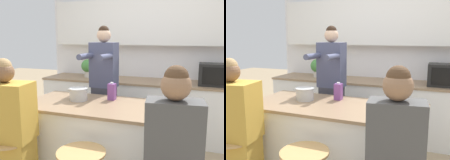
% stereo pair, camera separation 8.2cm
% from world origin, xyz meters
% --- Properties ---
extents(wall_back, '(3.61, 0.22, 2.70)m').
position_xyz_m(wall_back, '(0.00, 1.85, 1.54)').
color(wall_back, white).
rests_on(wall_back, ground_plane).
extents(back_counter, '(3.35, 0.68, 0.90)m').
position_xyz_m(back_counter, '(0.00, 1.52, 0.45)').
color(back_counter, white).
rests_on(back_counter, ground_plane).
extents(kitchen_island, '(1.83, 0.82, 0.89)m').
position_xyz_m(kitchen_island, '(0.00, 0.00, 0.45)').
color(kitchen_island, black).
rests_on(kitchen_island, ground_plane).
extents(person_cooking, '(0.35, 0.54, 1.73)m').
position_xyz_m(person_cooking, '(-0.32, 0.64, 0.87)').
color(person_cooking, '#383842').
rests_on(person_cooking, ground_plane).
extents(person_wrapped_blanket, '(0.50, 0.35, 1.41)m').
position_xyz_m(person_wrapped_blanket, '(-0.74, -0.64, 0.66)').
color(person_wrapped_blanket, gold).
rests_on(person_wrapped_blanket, ground_plane).
extents(cooking_pot, '(0.30, 0.21, 0.14)m').
position_xyz_m(cooking_pot, '(-0.39, 0.07, 0.96)').
color(cooking_pot, '#B7BABC').
rests_on(cooking_pot, kitchen_island).
extents(fruit_bowl, '(0.18, 0.18, 0.07)m').
position_xyz_m(fruit_bowl, '(0.44, 0.19, 0.93)').
color(fruit_bowl, '#B7BABC').
rests_on(fruit_bowl, kitchen_island).
extents(coffee_cup_near, '(0.11, 0.08, 0.09)m').
position_xyz_m(coffee_cup_near, '(0.67, -0.11, 0.94)').
color(coffee_cup_near, '#4C7099').
rests_on(coffee_cup_near, kitchen_island).
extents(banana_bunch, '(0.15, 0.11, 0.05)m').
position_xyz_m(banana_bunch, '(0.81, 0.06, 0.91)').
color(banana_bunch, yellow).
rests_on(banana_bunch, kitchen_island).
extents(juice_carton, '(0.08, 0.08, 0.20)m').
position_xyz_m(juice_carton, '(-0.05, 0.22, 0.98)').
color(juice_carton, '#7A428E').
rests_on(juice_carton, kitchen_island).
extents(microwave, '(0.50, 0.34, 0.32)m').
position_xyz_m(microwave, '(1.09, 1.47, 1.06)').
color(microwave, black).
rests_on(microwave, back_counter).
extents(potted_plant, '(0.23, 0.23, 0.31)m').
position_xyz_m(potted_plant, '(-0.97, 1.52, 1.08)').
color(potted_plant, beige).
rests_on(potted_plant, back_counter).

